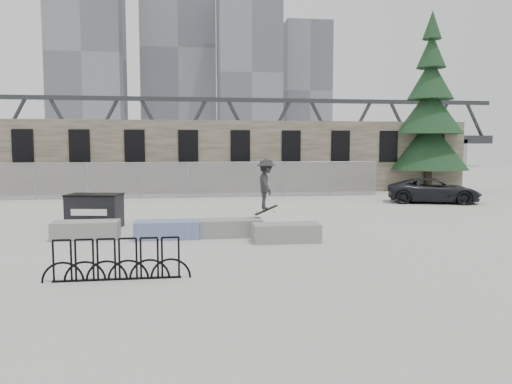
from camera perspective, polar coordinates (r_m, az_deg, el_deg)
ground at (r=16.10m, az=-7.69°, el=-5.09°), size 120.00×120.00×0.00m
stone_wall at (r=32.09m, az=-7.73°, el=4.03°), size 36.00×2.58×4.50m
chainlink_fence at (r=28.41m, az=-7.71°, el=1.44°), size 22.06×0.06×2.02m
planter_far_left at (r=16.46m, az=-18.86°, el=-4.05°), size 2.00×0.90×0.55m
planter_center_left at (r=15.89m, az=-10.11°, el=-4.17°), size 2.00×0.90×0.55m
planter_center_right at (r=16.02m, az=-2.91°, el=-4.02°), size 2.00×0.90×0.55m
planter_offset at (r=15.12m, az=3.46°, el=-4.57°), size 2.00×0.90×0.55m
dumpster at (r=18.51m, az=-17.96°, el=-2.06°), size 2.00×1.42×1.20m
bike_rack at (r=11.17m, az=-15.58°, el=-7.50°), size 3.14×0.10×0.90m
spruce_tree at (r=34.35m, az=19.21°, el=7.85°), size 5.02×5.02×11.50m
skyline_towers at (r=111.13m, az=-8.35°, el=14.37°), size 58.00×28.00×48.00m
truss_bridge at (r=71.56m, az=0.36°, el=6.16°), size 70.00×3.00×9.80m
suv at (r=27.19m, az=19.63°, el=0.17°), size 4.99×3.41×1.27m
skateboarder at (r=16.28m, az=1.17°, el=0.89°), size 0.78×1.07×1.84m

